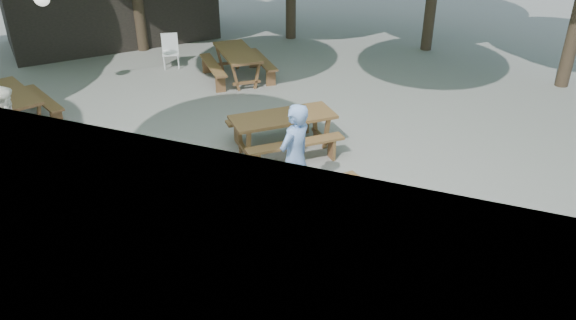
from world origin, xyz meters
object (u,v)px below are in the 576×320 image
Objects in this scene: main_picnic_table at (310,219)px; plastic_chair at (171,58)px; woman at (295,157)px; second_person at (12,132)px.

main_picnic_table is 8.68m from plastic_chair.
woman is 5.11m from second_person.
main_picnic_table is 1.10× the size of woman.
second_person is (-3.88, 3.32, -0.06)m from woman.
main_picnic_table is at bearing -76.57° from plastic_chair.
main_picnic_table is 2.22× the size of plastic_chair.
second_person is 1.89× the size of plastic_chair.
second_person is (-3.62, 4.27, 0.46)m from main_picnic_table.
woman is (0.26, 0.95, 0.52)m from main_picnic_table.
plastic_chair reaches higher than main_picnic_table.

